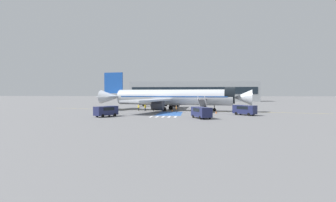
# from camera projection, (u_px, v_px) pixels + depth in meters

# --- Properties ---
(ground_plane) EXTENTS (600.00, 600.00, 0.00)m
(ground_plane) POSITION_uv_depth(u_px,v_px,m) (180.00, 111.00, 68.78)
(ground_plane) COLOR slate
(apron_leadline_yellow) EXTENTS (73.69, 14.79, 0.01)m
(apron_leadline_yellow) POSITION_uv_depth(u_px,v_px,m) (173.00, 110.00, 69.68)
(apron_leadline_yellow) COLOR gold
(apron_leadline_yellow) RESTS_ON ground_plane
(apron_stand_patch_blue) EXTENTS (5.49, 11.69, 0.01)m
(apron_stand_patch_blue) POSITION_uv_depth(u_px,v_px,m) (170.00, 114.00, 59.45)
(apron_stand_patch_blue) COLOR #2856A8
(apron_stand_patch_blue) RESTS_ON ground_plane
(apron_walkway_bar_0) EXTENTS (0.44, 3.60, 0.01)m
(apron_walkway_bar_0) POSITION_uv_depth(u_px,v_px,m) (151.00, 117.00, 51.88)
(apron_walkway_bar_0) COLOR silver
(apron_walkway_bar_0) RESTS_ON ground_plane
(apron_walkway_bar_1) EXTENTS (0.44, 3.60, 0.01)m
(apron_walkway_bar_1) POSITION_uv_depth(u_px,v_px,m) (157.00, 117.00, 51.77)
(apron_walkway_bar_1) COLOR silver
(apron_walkway_bar_1) RESTS_ON ground_plane
(apron_walkway_bar_2) EXTENTS (0.44, 3.60, 0.01)m
(apron_walkway_bar_2) POSITION_uv_depth(u_px,v_px,m) (163.00, 117.00, 51.65)
(apron_walkway_bar_2) COLOR silver
(apron_walkway_bar_2) RESTS_ON ground_plane
(apron_walkway_bar_3) EXTENTS (0.44, 3.60, 0.01)m
(apron_walkway_bar_3) POSITION_uv_depth(u_px,v_px,m) (169.00, 117.00, 51.54)
(apron_walkway_bar_3) COLOR silver
(apron_walkway_bar_3) RESTS_ON ground_plane
(apron_walkway_bar_4) EXTENTS (0.44, 3.60, 0.01)m
(apron_walkway_bar_4) POSITION_uv_depth(u_px,v_px,m) (175.00, 117.00, 51.43)
(apron_walkway_bar_4) COLOR silver
(apron_walkway_bar_4) RESTS_ON ground_plane
(airliner) EXTENTS (41.63, 35.65, 10.48)m
(airliner) POSITION_uv_depth(u_px,v_px,m) (171.00, 97.00, 69.75)
(airliner) COLOR #B7BCC4
(airliner) RESTS_ON ground_plane
(boarding_stairs_forward) EXTENTS (3.09, 5.50, 4.04)m
(boarding_stairs_forward) POSITION_uv_depth(u_px,v_px,m) (202.00, 108.00, 62.80)
(boarding_stairs_forward) COLOR #ADB2BA
(boarding_stairs_forward) RESTS_ON ground_plane
(fuel_tanker) EXTENTS (11.11, 4.24, 3.33)m
(fuel_tanker) POSITION_uv_depth(u_px,v_px,m) (154.00, 101.00, 92.02)
(fuel_tanker) COLOR #38383D
(fuel_tanker) RESTS_ON ground_plane
(service_van_0) EXTENTS (4.05, 5.12, 2.06)m
(service_van_0) POSITION_uv_depth(u_px,v_px,m) (106.00, 110.00, 51.65)
(service_van_0) COLOR #1E234C
(service_van_0) RESTS_ON ground_plane
(service_van_1) EXTENTS (3.85, 5.32, 2.08)m
(service_van_1) POSITION_uv_depth(u_px,v_px,m) (201.00, 112.00, 48.10)
(service_van_1) COLOR #1E234C
(service_van_1) RESTS_ON ground_plane
(service_van_2) EXTENTS (4.78, 4.67, 2.10)m
(service_van_2) POSITION_uv_depth(u_px,v_px,m) (245.00, 109.00, 55.03)
(service_van_2) COLOR #1E234C
(service_van_2) RESTS_ON ground_plane
(ground_crew_0) EXTENTS (0.49, 0.43, 1.78)m
(ground_crew_0) POSITION_uv_depth(u_px,v_px,m) (145.00, 107.00, 67.60)
(ground_crew_0) COLOR #2D2D33
(ground_crew_0) RESTS_ON ground_plane
(ground_crew_1) EXTENTS (0.49, 0.40, 1.65)m
(ground_crew_1) POSITION_uv_depth(u_px,v_px,m) (139.00, 107.00, 68.76)
(ground_crew_1) COLOR #2D2D33
(ground_crew_1) RESTS_ON ground_plane
(ground_crew_2) EXTENTS (0.24, 0.44, 1.70)m
(ground_crew_2) POSITION_uv_depth(u_px,v_px,m) (153.00, 107.00, 67.96)
(ground_crew_2) COLOR black
(ground_crew_2) RESTS_ON ground_plane
(ground_crew_3) EXTENTS (0.25, 0.44, 1.68)m
(ground_crew_3) POSITION_uv_depth(u_px,v_px,m) (176.00, 108.00, 62.57)
(ground_crew_3) COLOR #2D2D33
(ground_crew_3) RESTS_ON ground_plane
(traffic_cone_0) EXTENTS (0.42, 0.42, 0.47)m
(traffic_cone_0) POSITION_uv_depth(u_px,v_px,m) (172.00, 110.00, 66.33)
(traffic_cone_0) COLOR orange
(traffic_cone_0) RESTS_ON ground_plane
(traffic_cone_1) EXTENTS (0.44, 0.44, 0.49)m
(traffic_cone_1) POSITION_uv_depth(u_px,v_px,m) (216.00, 112.00, 60.13)
(traffic_cone_1) COLOR orange
(traffic_cone_1) RESTS_ON ground_plane
(terminal_building) EXTENTS (71.41, 12.10, 10.88)m
(terminal_building) POSITION_uv_depth(u_px,v_px,m) (193.00, 92.00, 148.82)
(terminal_building) COLOR #9EA3A8
(terminal_building) RESTS_ON ground_plane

